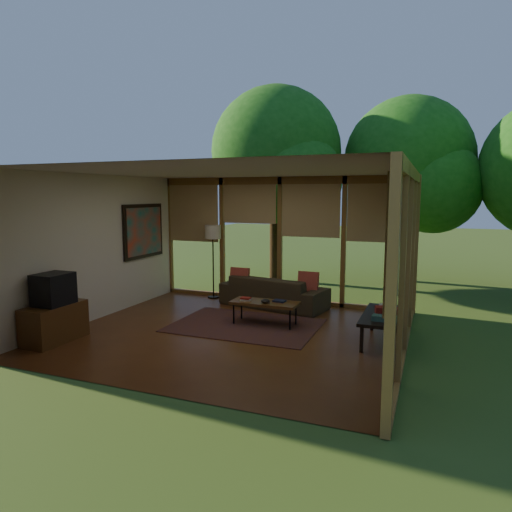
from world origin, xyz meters
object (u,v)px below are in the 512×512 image
at_px(coffee_table, 265,303).
at_px(side_console, 383,317).
at_px(media_cabinet, 54,323).
at_px(floor_lamp, 213,236).
at_px(television, 53,289).
at_px(sofa, 274,291).

distance_m(coffee_table, side_console, 2.09).
xyz_separation_m(coffee_table, side_console, (2.07, -0.24, 0.02)).
bearing_deg(media_cabinet, side_console, 20.85).
distance_m(floor_lamp, coffee_table, 2.64).
bearing_deg(coffee_table, floor_lamp, 138.75).
relative_size(television, floor_lamp, 0.33).
distance_m(sofa, floor_lamp, 1.91).
bearing_deg(television, side_console, 20.93).
bearing_deg(coffee_table, media_cabinet, -143.16).
distance_m(media_cabinet, television, 0.55).
bearing_deg(television, coffee_table, 37.04).
relative_size(television, coffee_table, 0.46).
height_order(floor_lamp, coffee_table, floor_lamp).
height_order(sofa, television, television).
height_order(sofa, media_cabinet, sofa).
distance_m(sofa, coffee_table, 1.35).
bearing_deg(side_console, television, -159.07).
bearing_deg(side_console, coffee_table, 173.38).
relative_size(sofa, media_cabinet, 2.21).
height_order(sofa, floor_lamp, floor_lamp).
bearing_deg(floor_lamp, media_cabinet, -104.57).
bearing_deg(coffee_table, side_console, -6.62).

